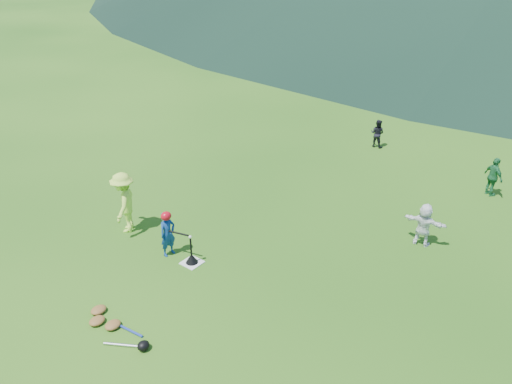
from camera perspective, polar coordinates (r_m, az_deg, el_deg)
ground at (r=12.18m, az=-7.32°, el=-8.05°), size 120.00×120.00×0.00m
home_plate at (r=12.18m, az=-7.32°, el=-8.01°), size 0.45×0.45×0.02m
baseball at (r=11.77m, az=-7.53°, el=-5.12°), size 0.08×0.08×0.08m
batter_child at (r=12.27m, az=-10.06°, el=-4.74°), size 0.32×0.45×1.16m
adult_coach at (r=13.38m, az=-14.83°, el=-1.17°), size 1.13×1.22×1.66m
fielder_b at (r=18.94m, az=13.69°, el=6.53°), size 0.53×0.43×1.05m
fielder_c at (r=16.42m, az=25.49°, el=1.57°), size 0.75×0.65×1.21m
fielder_d at (r=13.15m, az=18.64°, el=-3.55°), size 1.09×0.46×1.14m
batting_tee at (r=12.11m, az=-7.36°, el=-7.55°), size 0.30×0.30×0.68m
batter_gear at (r=12.01m, az=-10.14°, el=-2.88°), size 0.73×0.27×0.52m
equipment_pile at (r=10.71m, az=-16.10°, el=-14.42°), size 1.80×0.70×0.19m
outfield_fence at (r=36.12m, az=26.64°, el=14.53°), size 70.07×0.08×1.33m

